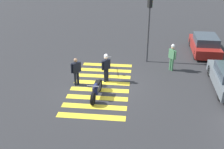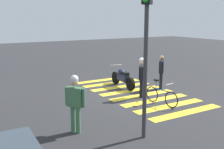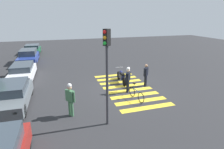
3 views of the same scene
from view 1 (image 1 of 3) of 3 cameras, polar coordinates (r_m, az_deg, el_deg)
The scene contains 9 objects.
ground_plane at distance 15.92m, azimuth -2.37°, elevation -2.44°, with size 60.00×60.00×0.00m, color #2B2B2D.
police_motorcycle at distance 14.61m, azimuth -3.25°, elevation -3.11°, with size 2.20×0.62×1.04m.
leaning_bicycle at distance 17.46m, azimuth -0.86°, elevation 1.50°, with size 1.65×0.46×0.98m.
officer_on_foot at distance 16.05m, azimuth -1.24°, elevation 1.79°, with size 0.53×0.46×1.75m.
officer_by_motorcycle at distance 15.80m, azimuth -7.47°, elevation 0.93°, with size 0.50×0.50×1.66m.
pedestrian_bystander at distance 17.96m, azimuth 12.40°, elevation 3.89°, with size 0.56×0.45×1.79m.
crosswalk_stripes at distance 15.92m, azimuth -2.37°, elevation -2.43°, with size 6.75×3.32×0.01m.
car_maroon_wagon at distance 21.81m, azimuth 18.71°, elevation 5.90°, with size 4.23×1.95×1.40m.
traffic_light_pole at distance 18.54m, azimuth 7.73°, elevation 11.24°, with size 0.33×0.35×4.46m.
Camera 1 is at (13.94, 2.20, 7.37)m, focal length 44.04 mm.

